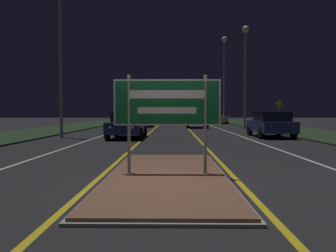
# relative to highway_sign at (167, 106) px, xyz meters

# --- Properties ---
(ground_plane) EXTENTS (160.00, 160.00, 0.00)m
(ground_plane) POSITION_rel_highway_sign_xyz_m (0.00, -0.70, -1.59)
(ground_plane) COLOR #232326
(median_island) EXTENTS (2.59, 6.30, 0.10)m
(median_island) POSITION_rel_highway_sign_xyz_m (0.00, 0.00, -1.54)
(median_island) COLOR #999993
(median_island) RESTS_ON ground_plane
(verge_left) EXTENTS (5.00, 100.00, 0.08)m
(verge_left) POSITION_rel_highway_sign_xyz_m (-9.50, 19.30, -1.55)
(verge_left) COLOR #23381E
(verge_left) RESTS_ON ground_plane
(verge_right) EXTENTS (5.00, 100.00, 0.08)m
(verge_right) POSITION_rel_highway_sign_xyz_m (9.50, 19.30, -1.55)
(verge_right) COLOR #23381E
(verge_right) RESTS_ON ground_plane
(centre_line_yellow_left) EXTENTS (0.12, 70.00, 0.01)m
(centre_line_yellow_left) POSITION_rel_highway_sign_xyz_m (-1.49, 24.30, -1.58)
(centre_line_yellow_left) COLOR gold
(centre_line_yellow_left) RESTS_ON ground_plane
(centre_line_yellow_right) EXTENTS (0.12, 70.00, 0.01)m
(centre_line_yellow_right) POSITION_rel_highway_sign_xyz_m (1.49, 24.30, -1.58)
(centre_line_yellow_right) COLOR gold
(centre_line_yellow_right) RESTS_ON ground_plane
(lane_line_white_left) EXTENTS (0.12, 70.00, 0.01)m
(lane_line_white_left) POSITION_rel_highway_sign_xyz_m (-4.20, 24.30, -1.58)
(lane_line_white_left) COLOR silver
(lane_line_white_left) RESTS_ON ground_plane
(lane_line_white_right) EXTENTS (0.12, 70.00, 0.01)m
(lane_line_white_right) POSITION_rel_highway_sign_xyz_m (4.20, 24.30, -1.58)
(lane_line_white_right) COLOR silver
(lane_line_white_right) RESTS_ON ground_plane
(edge_line_white_left) EXTENTS (0.10, 70.00, 0.01)m
(edge_line_white_left) POSITION_rel_highway_sign_xyz_m (-7.20, 24.30, -1.58)
(edge_line_white_left) COLOR silver
(edge_line_white_left) RESTS_ON ground_plane
(edge_line_white_right) EXTENTS (0.10, 70.00, 0.01)m
(edge_line_white_right) POSITION_rel_highway_sign_xyz_m (7.20, 24.30, -1.58)
(edge_line_white_right) COLOR silver
(edge_line_white_right) RESTS_ON ground_plane
(highway_sign) EXTENTS (2.33, 0.07, 2.16)m
(highway_sign) POSITION_rel_highway_sign_xyz_m (0.00, 0.00, 0.00)
(highway_sign) COLOR #9E9E99
(highway_sign) RESTS_ON median_island
(streetlight_left_near) EXTENTS (0.44, 0.44, 8.77)m
(streetlight_left_near) POSITION_rel_highway_sign_xyz_m (-6.21, 11.34, 3.66)
(streetlight_left_near) COLOR #9E9E99
(streetlight_left_near) RESTS_ON ground_plane
(streetlight_right_near) EXTENTS (0.59, 0.59, 8.72)m
(streetlight_right_near) POSITION_rel_highway_sign_xyz_m (6.25, 20.75, 4.38)
(streetlight_right_near) COLOR #9E9E99
(streetlight_right_near) RESTS_ON ground_plane
(streetlight_right_far) EXTENTS (0.64, 0.64, 10.61)m
(streetlight_right_far) POSITION_rel_highway_sign_xyz_m (6.36, 32.94, 5.77)
(streetlight_right_far) COLOR #9E9E99
(streetlight_right_far) RESTS_ON ground_plane
(car_receding_0) EXTENTS (1.98, 4.21, 1.46)m
(car_receding_0) POSITION_rel_highway_sign_xyz_m (5.78, 11.79, -0.83)
(car_receding_0) COLOR navy
(car_receding_0) RESTS_ON ground_plane
(car_receding_1) EXTENTS (1.90, 4.53, 1.49)m
(car_receding_1) POSITION_rel_highway_sign_xyz_m (2.32, 23.16, -0.81)
(car_receding_1) COLOR #B7B7BC
(car_receding_1) RESTS_ON ground_plane
(car_receding_2) EXTENTS (1.98, 4.33, 1.42)m
(car_receding_2) POSITION_rel_highway_sign_xyz_m (6.01, 34.84, -0.83)
(car_receding_2) COLOR silver
(car_receding_2) RESTS_ON ground_plane
(car_receding_3) EXTENTS (2.00, 4.58, 1.53)m
(car_receding_3) POSITION_rel_highway_sign_xyz_m (5.61, 42.27, -0.77)
(car_receding_3) COLOR black
(car_receding_3) RESTS_ON ground_plane
(car_approaching_0) EXTENTS (1.94, 4.24, 1.41)m
(car_approaching_0) POSITION_rel_highway_sign_xyz_m (-2.40, 11.05, -0.85)
(car_approaching_0) COLOR navy
(car_approaching_0) RESTS_ON ground_plane
(car_approaching_1) EXTENTS (1.95, 4.81, 1.33)m
(car_approaching_1) POSITION_rel_highway_sign_xyz_m (-2.83, 25.70, -0.86)
(car_approaching_1) COLOR maroon
(car_approaching_1) RESTS_ON ground_plane
(car_approaching_2) EXTENTS (1.91, 4.38, 1.48)m
(car_approaching_2) POSITION_rel_highway_sign_xyz_m (-5.98, 36.18, -0.79)
(car_approaching_2) COLOR #4C514C
(car_approaching_2) RESTS_ON ground_plane
(warning_sign) EXTENTS (0.60, 0.06, 2.33)m
(warning_sign) POSITION_rel_highway_sign_xyz_m (8.43, 18.60, -0.10)
(warning_sign) COLOR #9E9E99
(warning_sign) RESTS_ON verge_right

